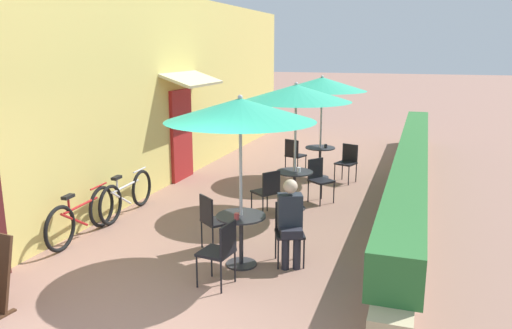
% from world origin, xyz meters
% --- Properties ---
extents(cafe_facade_wall, '(0.98, 13.84, 4.20)m').
position_xyz_m(cafe_facade_wall, '(-2.54, 6.79, 2.09)').
color(cafe_facade_wall, '#E0CC6B').
rests_on(cafe_facade_wall, ground_plane).
extents(planter_hedge, '(0.60, 12.84, 1.01)m').
position_xyz_m(planter_hedge, '(2.75, 6.82, 0.54)').
color(planter_hedge, tan).
rests_on(planter_hedge, ground_plane).
extents(patio_table_near, '(0.70, 0.70, 0.74)m').
position_xyz_m(patio_table_near, '(0.60, 2.14, 0.51)').
color(patio_table_near, '#28282D').
rests_on(patio_table_near, ground_plane).
extents(patio_umbrella_near, '(2.05, 2.05, 2.42)m').
position_xyz_m(patio_umbrella_near, '(0.60, 2.14, 2.22)').
color(patio_umbrella_near, '#B7B7BC').
rests_on(patio_umbrella_near, ground_plane).
extents(cafe_chair_near_left, '(0.52, 0.52, 0.87)m').
position_xyz_m(cafe_chair_near_left, '(1.21, 2.47, 0.52)').
color(cafe_chair_near_left, black).
rests_on(cafe_chair_near_left, ground_plane).
extents(seated_patron_near_left, '(0.45, 0.49, 1.25)m').
position_xyz_m(seated_patron_near_left, '(1.25, 2.37, 0.69)').
color(seated_patron_near_left, '#23232D').
rests_on(seated_patron_near_left, ground_plane).
extents(cafe_chair_near_right, '(0.56, 0.56, 0.87)m').
position_xyz_m(cafe_chair_near_right, '(0.01, 2.50, 0.52)').
color(cafe_chair_near_right, black).
rests_on(cafe_chair_near_right, ground_plane).
extents(cafe_chair_near_back, '(0.45, 0.45, 0.87)m').
position_xyz_m(cafe_chair_near_back, '(0.58, 1.45, 0.52)').
color(cafe_chair_near_back, black).
rests_on(cafe_chair_near_back, ground_plane).
extents(coffee_cup_near, '(0.07, 0.07, 0.09)m').
position_xyz_m(coffee_cup_near, '(0.60, 1.96, 0.79)').
color(coffee_cup_near, '#B73D3D').
rests_on(coffee_cup_near, patio_table_near).
extents(patio_table_mid, '(0.70, 0.70, 0.74)m').
position_xyz_m(patio_table_mid, '(0.67, 4.86, 0.51)').
color(patio_table_mid, '#28282D').
rests_on(patio_table_mid, ground_plane).
extents(patio_umbrella_mid, '(2.05, 2.05, 2.42)m').
position_xyz_m(patio_umbrella_mid, '(0.67, 4.86, 2.22)').
color(patio_umbrella_mid, '#B7B7BC').
rests_on(patio_umbrella_mid, ground_plane).
extents(cafe_chair_mid_left, '(0.56, 0.56, 0.87)m').
position_xyz_m(cafe_chair_mid_left, '(1.02, 5.46, 0.52)').
color(cafe_chair_mid_left, black).
rests_on(cafe_chair_mid_left, ground_plane).
extents(cafe_chair_mid_right, '(0.56, 0.56, 0.87)m').
position_xyz_m(cafe_chair_mid_right, '(0.33, 4.26, 0.52)').
color(cafe_chair_mid_right, black).
rests_on(cafe_chair_mid_right, ground_plane).
extents(coffee_cup_mid, '(0.07, 0.07, 0.09)m').
position_xyz_m(coffee_cup_mid, '(0.76, 4.83, 0.79)').
color(coffee_cup_mid, white).
rests_on(coffee_cup_mid, patio_table_mid).
extents(patio_table_far, '(0.70, 0.70, 0.74)m').
position_xyz_m(patio_table_far, '(0.66, 7.35, 0.51)').
color(patio_table_far, '#28282D').
rests_on(patio_table_far, ground_plane).
extents(patio_umbrella_far, '(2.05, 2.05, 2.42)m').
position_xyz_m(patio_umbrella_far, '(0.66, 7.35, 2.22)').
color(patio_umbrella_far, '#B7B7BC').
rests_on(patio_umbrella_far, ground_plane).
extents(cafe_chair_far_left, '(0.51, 0.51, 0.87)m').
position_xyz_m(cafe_chair_far_left, '(1.33, 7.19, 0.52)').
color(cafe_chair_far_left, black).
rests_on(cafe_chair_far_left, ground_plane).
extents(cafe_chair_far_right, '(0.51, 0.51, 0.87)m').
position_xyz_m(cafe_chair_far_right, '(-0.01, 7.52, 0.52)').
color(cafe_chair_far_right, black).
rests_on(cafe_chair_far_right, ground_plane).
extents(coffee_cup_far, '(0.07, 0.07, 0.09)m').
position_xyz_m(coffee_cup_far, '(0.79, 7.32, 0.79)').
color(coffee_cup_far, '#232328').
rests_on(coffee_cup_far, patio_table_far).
extents(bicycle_leaning, '(0.15, 1.84, 0.81)m').
position_xyz_m(bicycle_leaning, '(-2.20, 2.28, 0.37)').
color(bicycle_leaning, black).
rests_on(bicycle_leaning, ground_plane).
extents(bicycle_second, '(0.15, 1.83, 0.81)m').
position_xyz_m(bicycle_second, '(-2.18, 3.54, 0.37)').
color(bicycle_second, black).
rests_on(bicycle_second, ground_plane).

